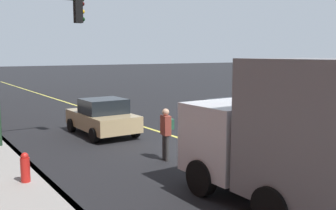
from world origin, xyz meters
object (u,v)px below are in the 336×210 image
Objects in this scene: car_tan at (102,117)px; pedestrian_with_backpack at (166,130)px; fire_hydrant at (25,170)px; traffic_light_mast at (31,40)px; car_silver at (233,114)px; truck_gray at (331,141)px.

pedestrian_with_backpack is (-4.85, -0.09, 0.24)m from car_tan.
car_tan is at bearing -41.76° from fire_hydrant.
car_silver is at bearing -102.77° from traffic_light_mast.
pedestrian_with_backpack is 6.23m from traffic_light_mast.
car_silver is 9.30m from traffic_light_mast.
fire_hydrant is (-4.63, 1.47, -3.54)m from traffic_light_mast.
fire_hydrant is (5.71, 4.57, -1.30)m from truck_gray.
fire_hydrant is at bearing 162.38° from traffic_light_mast.
pedestrian_with_backpack is (5.79, 0.09, -0.75)m from truck_gray.
pedestrian_with_backpack reaches higher than fire_hydrant.
car_tan reaches higher than fire_hydrant.
car_silver is 0.75× the size of traffic_light_mast.
truck_gray is 11.03m from traffic_light_mast.
traffic_light_mast reaches higher than car_silver.
truck_gray is 5.84m from pedestrian_with_backpack.
car_tan is at bearing -84.23° from traffic_light_mast.
pedestrian_with_backpack is 1.83× the size of fire_hydrant.
traffic_light_mast is at bearing 16.70° from truck_gray.
car_silver is 10.05m from truck_gray.
truck_gray reaches higher than car_silver.
traffic_light_mast reaches higher than truck_gray.
pedestrian_with_backpack is at bearing 115.73° from car_silver.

